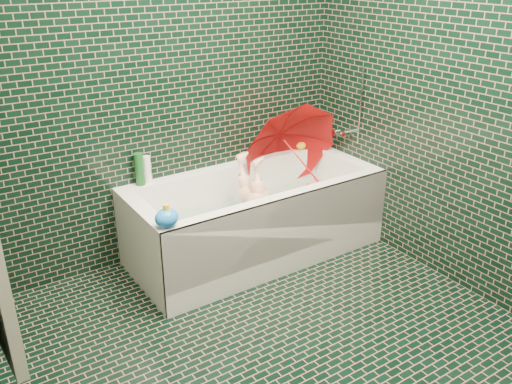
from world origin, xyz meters
TOP-DOWN VIEW (x-y plane):
  - floor at (0.00, 0.00)m, footprint 2.80×2.80m
  - wall_back at (0.00, 1.40)m, footprint 2.80×0.00m
  - wall_right at (1.30, 0.00)m, footprint 0.00×2.80m
  - bathtub at (0.45, 1.01)m, footprint 1.70×0.75m
  - bath_mat at (0.45, 1.02)m, footprint 1.35×0.47m
  - water at (0.45, 1.02)m, footprint 1.48×0.53m
  - faucet at (1.26, 1.02)m, footprint 0.18×0.19m
  - child at (0.46, 1.01)m, footprint 0.88×0.41m
  - umbrella at (0.87, 1.09)m, footprint 0.94×0.99m
  - soap_bottle_a at (1.25, 1.33)m, footprint 0.13×0.14m
  - soap_bottle_b at (1.17, 1.33)m, footprint 0.10×0.10m
  - soap_bottle_c at (1.14, 1.35)m, footprint 0.17×0.17m
  - bottle_right_tall at (1.15, 1.32)m, footprint 0.06×0.06m
  - bottle_right_pump at (1.16, 1.34)m, footprint 0.06×0.06m
  - bottle_left_tall at (-0.22, 1.35)m, footprint 0.08×0.08m
  - bottle_left_short at (-0.16, 1.37)m, footprint 0.06×0.06m
  - rubber_duck at (1.08, 1.33)m, footprint 0.11×0.08m
  - bath_toy at (-0.33, 0.71)m, footprint 0.16×0.14m

SIDE VIEW (x-z plane):
  - floor at x=0.00m, z-range 0.00..0.00m
  - bath_mat at x=0.45m, z-range 0.15..0.16m
  - bathtub at x=0.45m, z-range -0.06..0.49m
  - water at x=0.45m, z-range 0.30..0.30m
  - child at x=0.46m, z-range 0.15..0.47m
  - soap_bottle_a at x=1.25m, z-range 0.41..0.69m
  - soap_bottle_b at x=1.17m, z-range 0.46..0.64m
  - soap_bottle_c at x=1.14m, z-range 0.46..0.64m
  - rubber_duck at x=1.08m, z-range 0.55..0.63m
  - umbrella at x=0.87m, z-range 0.09..1.10m
  - bath_toy at x=-0.33m, z-range 0.54..0.68m
  - bottle_right_pump at x=1.16m, z-range 0.55..0.71m
  - bottle_left_short at x=-0.16m, z-range 0.55..0.73m
  - bottle_left_tall at x=-0.22m, z-range 0.55..0.76m
  - bottle_right_tall at x=1.15m, z-range 0.55..0.77m
  - faucet at x=1.26m, z-range 0.50..1.05m
  - wall_back at x=0.00m, z-range -0.15..2.65m
  - wall_right at x=1.30m, z-range -0.15..2.65m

